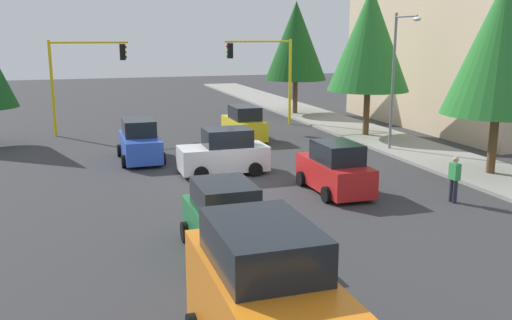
% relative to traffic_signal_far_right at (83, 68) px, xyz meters
% --- Properties ---
extents(ground_plane, '(120.00, 120.00, 0.00)m').
position_rel_traffic_signal_far_right_xyz_m(ground_plane, '(14.00, 5.69, -4.00)').
color(ground_plane, '#353538').
extents(sidewalk_kerb, '(80.00, 4.00, 0.15)m').
position_rel_traffic_signal_far_right_xyz_m(sidewalk_kerb, '(9.00, 16.19, -3.92)').
color(sidewalk_kerb, gray).
rests_on(sidewalk_kerb, ground).
extents(apartment_block, '(17.28, 9.30, 12.49)m').
position_rel_traffic_signal_far_right_xyz_m(apartment_block, '(4.13, 24.19, 2.26)').
color(apartment_block, beige).
rests_on(apartment_block, ground).
extents(traffic_signal_far_right, '(0.36, 4.59, 5.64)m').
position_rel_traffic_signal_far_right_xyz_m(traffic_signal_far_right, '(0.00, 0.00, 0.00)').
color(traffic_signal_far_right, yellow).
rests_on(traffic_signal_far_right, ground).
extents(traffic_signal_far_left, '(0.36, 4.59, 5.66)m').
position_rel_traffic_signal_far_right_xyz_m(traffic_signal_far_left, '(-0.00, 11.39, 0.01)').
color(traffic_signal_far_left, yellow).
rests_on(traffic_signal_far_left, ground).
extents(street_lamp_curbside, '(2.15, 0.28, 7.00)m').
position_rel_traffic_signal_far_right_xyz_m(street_lamp_curbside, '(10.39, 14.89, 0.35)').
color(street_lamp_curbside, slate).
rests_on(street_lamp_curbside, ground).
extents(tree_roadside_near, '(4.59, 4.59, 8.41)m').
position_rel_traffic_signal_far_right_xyz_m(tree_roadside_near, '(16.00, 16.19, 1.53)').
color(tree_roadside_near, brown).
rests_on(tree_roadside_near, ground).
extents(tree_roadside_far, '(4.55, 4.55, 8.34)m').
position_rel_traffic_signal_far_right_xyz_m(tree_roadside_far, '(-4.00, 15.19, 1.48)').
color(tree_roadside_far, brown).
rests_on(tree_roadside_far, ground).
extents(tree_roadside_mid, '(4.71, 4.71, 8.64)m').
position_rel_traffic_signal_far_right_xyz_m(tree_roadside_mid, '(6.00, 15.69, 1.69)').
color(tree_roadside_mid, brown).
rests_on(tree_roadside_mid, ground).
extents(delivery_van_orange, '(4.80, 2.22, 2.77)m').
position_rel_traffic_signal_far_right_xyz_m(delivery_van_orange, '(26.58, 2.38, -2.71)').
color(delivery_van_orange, orange).
rests_on(delivery_van_orange, ground).
extents(car_yellow, '(4.04, 1.97, 1.98)m').
position_rel_traffic_signal_far_right_xyz_m(car_yellow, '(4.64, 8.57, -3.10)').
color(car_yellow, yellow).
rests_on(car_yellow, ground).
extents(car_white, '(2.09, 3.80, 1.98)m').
position_rel_traffic_signal_far_right_xyz_m(car_white, '(12.00, 5.46, -3.10)').
color(car_white, white).
rests_on(car_white, ground).
extents(car_green, '(3.95, 2.06, 1.98)m').
position_rel_traffic_signal_far_right_xyz_m(car_green, '(20.83, 3.20, -3.10)').
color(car_green, '#1E7238').
rests_on(car_green, ground).
extents(car_red, '(3.86, 1.94, 1.98)m').
position_rel_traffic_signal_far_right_xyz_m(car_red, '(16.22, 8.73, -3.10)').
color(car_red, red).
rests_on(car_red, ground).
extents(car_blue, '(4.11, 1.98, 1.98)m').
position_rel_traffic_signal_far_right_xyz_m(car_blue, '(8.25, 2.25, -3.10)').
color(car_blue, blue).
rests_on(car_blue, ground).
extents(pedestrian_crossing, '(0.40, 0.24, 1.70)m').
position_rel_traffic_signal_far_right_xyz_m(pedestrian_crossing, '(18.74, 12.23, -3.09)').
color(pedestrian_crossing, '#262638').
rests_on(pedestrian_crossing, ground).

